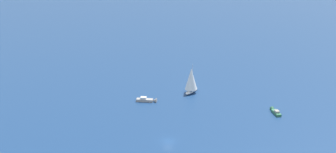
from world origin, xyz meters
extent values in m
plane|color=navy|center=(0.00, 0.00, 0.00)|extent=(2000.00, 2000.00, 0.00)
ellipsoid|color=white|center=(44.49, -6.12, 0.64)|extent=(9.28, 6.27, 1.27)
cylinder|color=#B2B2B7|center=(45.11, -6.42, 6.49)|extent=(0.14, 0.14, 10.45)
cone|color=white|center=(44.09, -5.92, 5.97)|extent=(6.68, 6.68, 8.88)
cube|color=#33704C|center=(24.50, -37.37, 0.44)|extent=(5.79, 3.01, 0.89)
cone|color=#33704C|center=(27.79, -36.58, 0.44)|extent=(1.79, 2.05, 1.77)
cube|color=gray|center=(24.10, -37.46, 1.22)|extent=(2.21, 1.83, 0.66)
cube|color=#9E9993|center=(32.97, 11.79, 0.52)|extent=(2.47, 6.59, 1.04)
cone|color=#9E9993|center=(32.73, 7.84, 0.52)|extent=(2.17, 1.78, 2.07)
cube|color=silver|center=(33.00, 12.28, 1.42)|extent=(1.79, 2.36, 0.78)
camera|label=1|loc=(-120.03, -9.69, 61.40)|focal=45.47mm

